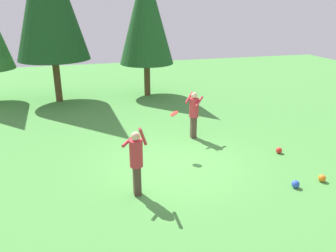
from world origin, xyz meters
name	(u,v)px	position (x,y,z in m)	size (l,w,h in m)	color
ground_plane	(175,164)	(0.00, 0.00, 0.00)	(40.00, 40.00, 0.00)	#4C9342
person_thrower	(136,158)	(-1.49, -1.44, 1.06)	(0.68, 0.69, 1.95)	#4C382D
person_catcher	(194,111)	(1.30, 1.97, 1.05)	(0.75, 0.76, 1.75)	#4C382D
frisbee	(174,114)	(0.18, 0.78, 1.41)	(0.28, 0.30, 0.15)	red
ball_red	(279,150)	(3.60, -0.15, 0.10)	(0.20, 0.20, 0.20)	red
ball_blue	(296,184)	(2.74, -2.28, 0.11)	(0.22, 0.22, 0.22)	blue
ball_white	(133,149)	(-1.11, 1.27, 0.12)	(0.23, 0.23, 0.23)	white
ball_orange	(322,178)	(3.67, -2.19, 0.10)	(0.21, 0.21, 0.21)	orange
tree_center	(146,14)	(1.02, 8.67, 4.25)	(2.85, 2.85, 6.81)	brown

